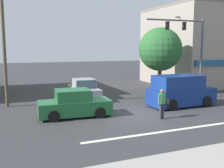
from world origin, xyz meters
The scene contains 11 objects.
ground_plane centered at (0.00, 0.00, 0.00)m, with size 120.00×120.00×0.00m, color #333335.
lane_marking_stripe centered at (0.00, -3.50, 0.00)m, with size 9.00×0.24×0.01m, color silver.
building_right_corner centered at (13.35, 9.68, 4.12)m, with size 10.81×9.72×8.24m.
street_tree centered at (5.19, 5.73, 3.80)m, with size 3.73×3.73×5.68m.
utility_pole_near_left centered at (-7.21, 5.02, 4.19)m, with size 1.40×0.22×8.07m.
utility_pole_far_right centered at (8.18, 6.88, 3.72)m, with size 1.40×0.22×7.14m.
traffic_light_mast centered at (6.03, 2.73, 4.18)m, with size 4.89×0.37×6.20m.
sedan_parked_curbside centered at (-1.68, 5.70, 0.71)m, with size 1.95×4.14×1.58m.
van_crossing_rightbound centered at (3.70, 0.81, 1.01)m, with size 4.65×2.13×2.11m.
sedan_crossing_leftbound centered at (-3.65, 0.84, 0.71)m, with size 4.21×2.10×1.58m.
pedestrian_mid_crossing centered at (0.77, -1.49, 0.95)m, with size 0.69×0.35×1.67m.
Camera 1 is at (-7.25, -13.63, 3.93)m, focal length 42.00 mm.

